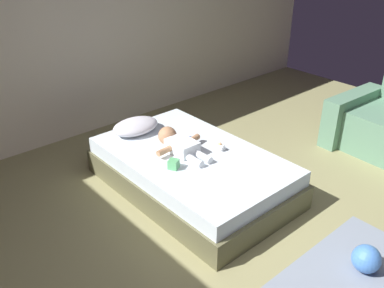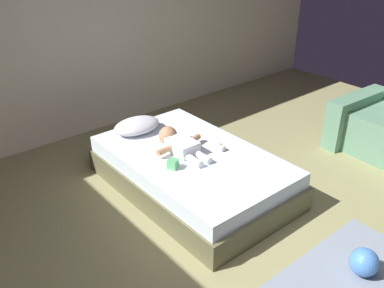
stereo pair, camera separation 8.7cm
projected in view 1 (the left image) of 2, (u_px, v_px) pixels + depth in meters
ground_plane at (272, 269)px, 3.07m from camera, size 8.00×8.00×0.00m
wall_behind_bed at (62, 20)px, 4.44m from camera, size 8.00×0.12×2.66m
bed at (192, 171)px, 3.93m from camera, size 1.16×1.88×0.38m
pillow at (136, 126)px, 4.19m from camera, size 0.49×0.33×0.14m
baby at (178, 144)px, 3.87m from camera, size 0.51×0.63×0.18m
toothbrush at (192, 139)px, 4.08m from camera, size 0.06×0.15×0.02m
rug at (365, 288)px, 2.91m from camera, size 1.35×0.96×0.01m
toy_ball at (366, 259)px, 3.01m from camera, size 0.21×0.21×0.21m
toy_block at (174, 164)px, 3.59m from camera, size 0.11×0.11×0.08m
baby_bottle at (220, 147)px, 3.89m from camera, size 0.07×0.09×0.08m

